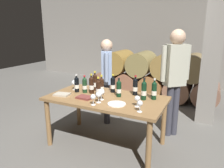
{
  "coord_description": "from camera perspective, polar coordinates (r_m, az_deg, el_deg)",
  "views": [
    {
      "loc": [
        1.34,
        -2.54,
        1.72
      ],
      "look_at": [
        0.0,
        0.2,
        0.91
      ],
      "focal_mm": 33.62,
      "sensor_mm": 36.0,
      "label": 1
    }
  ],
  "objects": [
    {
      "name": "ground_plane",
      "position": [
        3.35,
        -1.56,
        -16.02
      ],
      "size": [
        14.0,
        14.0,
        0.0
      ],
      "primitive_type": "plane",
      "color": "#66635E"
    },
    {
      "name": "cellar_back_wall",
      "position": [
        6.88,
        15.13,
        11.7
      ],
      "size": [
        10.0,
        0.24,
        2.8
      ],
      "primitive_type": "cube",
      "color": "gray",
      "rests_on": "ground_plane"
    },
    {
      "name": "barrel_stack",
      "position": [
        5.45,
        11.18,
        2.09
      ],
      "size": [
        3.12,
        0.9,
        1.15
      ],
      "color": "#986246",
      "rests_on": "ground_plane"
    },
    {
      "name": "stone_pillar",
      "position": [
        4.17,
        25.58,
        7.63
      ],
      "size": [
        0.32,
        0.32,
        2.6
      ],
      "primitive_type": "cube",
      "color": "gray",
      "rests_on": "ground_plane"
    },
    {
      "name": "dining_table",
      "position": [
        3.06,
        -1.65,
        -5.23
      ],
      "size": [
        1.7,
        0.9,
        0.76
      ],
      "color": "olive",
      "rests_on": "ground_plane"
    },
    {
      "name": "wine_bottle_0",
      "position": [
        3.24,
        0.22,
        -0.11
      ],
      "size": [
        0.07,
        0.07,
        0.29
      ],
      "color": "black",
      "rests_on": "dining_table"
    },
    {
      "name": "wine_bottle_1",
      "position": [
        2.97,
        11.38,
        -1.72
      ],
      "size": [
        0.07,
        0.07,
        0.3
      ],
      "color": "black",
      "rests_on": "dining_table"
    },
    {
      "name": "wine_bottle_2",
      "position": [
        3.13,
        -2.86,
        -0.56
      ],
      "size": [
        0.07,
        0.07,
        0.3
      ],
      "color": "black",
      "rests_on": "dining_table"
    },
    {
      "name": "wine_bottle_3",
      "position": [
        3.3,
        -9.58,
        -0.08
      ],
      "size": [
        0.07,
        0.07,
        0.28
      ],
      "color": "black",
      "rests_on": "dining_table"
    },
    {
      "name": "wine_bottle_4",
      "position": [
        3.12,
        6.33,
        -0.7
      ],
      "size": [
        0.07,
        0.07,
        0.3
      ],
      "color": "black",
      "rests_on": "dining_table"
    },
    {
      "name": "wine_bottle_5",
      "position": [
        2.93,
        8.67,
        -1.73
      ],
      "size": [
        0.07,
        0.07,
        0.31
      ],
      "color": "black",
      "rests_on": "dining_table"
    },
    {
      "name": "wine_bottle_6",
      "position": [
        3.25,
        -7.43,
        -0.29
      ],
      "size": [
        0.07,
        0.07,
        0.27
      ],
      "color": "#19381E",
      "rests_on": "dining_table"
    },
    {
      "name": "wine_bottle_7",
      "position": [
        3.2,
        -5.6,
        -0.25
      ],
      "size": [
        0.07,
        0.07,
        0.3
      ],
      "color": "black",
      "rests_on": "dining_table"
    },
    {
      "name": "wine_bottle_8",
      "position": [
        3.34,
        -4.65,
        0.49
      ],
      "size": [
        0.07,
        0.07,
        0.31
      ],
      "color": "black",
      "rests_on": "dining_table"
    },
    {
      "name": "wine_bottle_9",
      "position": [
        3.03,
        1.87,
        -1.23
      ],
      "size": [
        0.07,
        0.07,
        0.28
      ],
      "color": "black",
      "rests_on": "dining_table"
    },
    {
      "name": "wine_bottle_10",
      "position": [
        3.03,
        -3.74,
        -1.15
      ],
      "size": [
        0.07,
        0.07,
        0.29
      ],
      "color": "black",
      "rests_on": "dining_table"
    },
    {
      "name": "wine_glass_0",
      "position": [
        2.66,
        6.91,
        -4.05
      ],
      "size": [
        0.07,
        0.07,
        0.15
      ],
      "color": "white",
      "rests_on": "dining_table"
    },
    {
      "name": "wine_glass_1",
      "position": [
        2.71,
        -5.21,
        -3.64
      ],
      "size": [
        0.07,
        0.07,
        0.15
      ],
      "color": "white",
      "rests_on": "dining_table"
    },
    {
      "name": "wine_glass_2",
      "position": [
        2.79,
        -3.68,
        -2.97
      ],
      "size": [
        0.08,
        0.08,
        0.15
      ],
      "color": "white",
      "rests_on": "dining_table"
    },
    {
      "name": "wine_glass_3",
      "position": [
        3.42,
        -10.22,
        0.3
      ],
      "size": [
        0.09,
        0.09,
        0.16
      ],
      "color": "white",
      "rests_on": "dining_table"
    },
    {
      "name": "wine_glass_4",
      "position": [
        2.89,
        -2.83,
        -2.22
      ],
      "size": [
        0.09,
        0.09,
        0.16
      ],
      "color": "white",
      "rests_on": "dining_table"
    },
    {
      "name": "wine_glass_5",
      "position": [
        2.5,
        7.61,
        -5.37
      ],
      "size": [
        0.07,
        0.07,
        0.14
      ],
      "color": "white",
      "rests_on": "dining_table"
    },
    {
      "name": "tasting_notebook",
      "position": [
        3.01,
        -7.4,
        -3.62
      ],
      "size": [
        0.23,
        0.17,
        0.03
      ],
      "primitive_type": "cube",
      "rotation": [
        0.0,
        0.0,
        -0.04
      ],
      "color": "brown",
      "rests_on": "dining_table"
    },
    {
      "name": "leather_ledger",
      "position": [
        3.2,
        -13.43,
        -2.78
      ],
      "size": [
        0.24,
        0.19,
        0.03
      ],
      "primitive_type": "cube",
      "rotation": [
        0.0,
        0.0,
        0.17
      ],
      "color": "#B2A893",
      "rests_on": "dining_table"
    },
    {
      "name": "serving_plate",
      "position": [
        2.75,
        1.29,
        -5.46
      ],
      "size": [
        0.24,
        0.24,
        0.01
      ],
      "primitive_type": "cylinder",
      "color": "white",
      "rests_on": "dining_table"
    },
    {
      "name": "sommelier_presenting",
      "position": [
        3.4,
        16.76,
        2.75
      ],
      "size": [
        0.39,
        0.36,
        1.72
      ],
      "color": "#383842",
      "rests_on": "ground_plane"
    },
    {
      "name": "taster_seated_left",
      "position": [
        3.77,
        -1.44,
        2.62
      ],
      "size": [
        0.3,
        0.45,
        1.54
      ],
      "color": "#383842",
      "rests_on": "ground_plane"
    }
  ]
}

